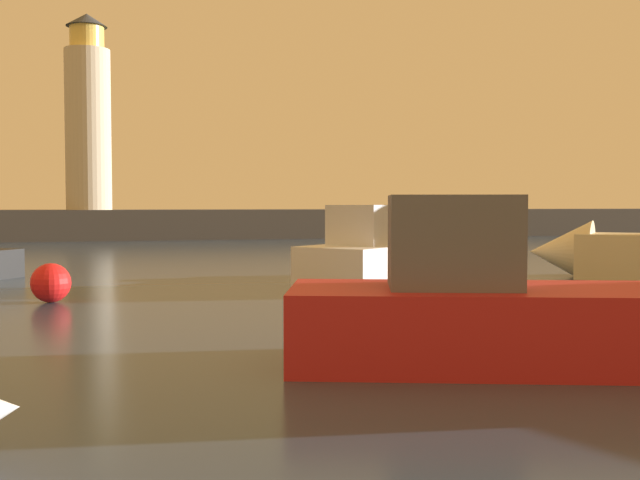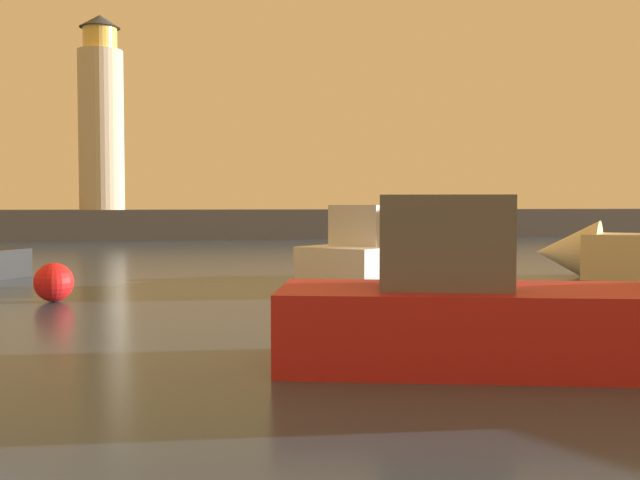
# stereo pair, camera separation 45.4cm
# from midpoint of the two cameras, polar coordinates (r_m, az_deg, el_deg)

# --- Properties ---
(ground_plane) EXTENTS (220.00, 220.00, 0.00)m
(ground_plane) POSITION_cam_midpoint_polar(r_m,az_deg,el_deg) (30.71, -2.54, -2.28)
(ground_plane) COLOR #2D3D51
(breakwater) EXTENTS (83.62, 4.77, 2.25)m
(breakwater) POSITION_cam_midpoint_polar(r_m,az_deg,el_deg) (59.13, -8.37, 1.19)
(breakwater) COLOR #423F3D
(breakwater) RESTS_ON ground_plane
(lighthouse) EXTENTS (3.30, 3.30, 14.39)m
(lighthouse) POSITION_cam_midpoint_polar(r_m,az_deg,el_deg) (59.18, -17.28, 8.80)
(lighthouse) COLOR beige
(lighthouse) RESTS_ON breakwater
(motorboat_1) EXTENTS (8.70, 7.85, 3.14)m
(motorboat_1) POSITION_cam_midpoint_polar(r_m,az_deg,el_deg) (26.40, 6.07, -1.20)
(motorboat_1) COLOR white
(motorboat_1) RESTS_ON ground_plane
(motorboat_3) EXTENTS (8.97, 5.03, 3.36)m
(motorboat_3) POSITION_cam_midpoint_polar(r_m,az_deg,el_deg) (13.10, 17.75, -5.46)
(motorboat_3) COLOR #B21E1E
(motorboat_3) RESTS_ON ground_plane
(mooring_buoy) EXTENTS (1.07, 1.07, 1.07)m
(mooring_buoy) POSITION_cam_midpoint_polar(r_m,az_deg,el_deg) (21.91, -20.16, -3.05)
(mooring_buoy) COLOR red
(mooring_buoy) RESTS_ON ground_plane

